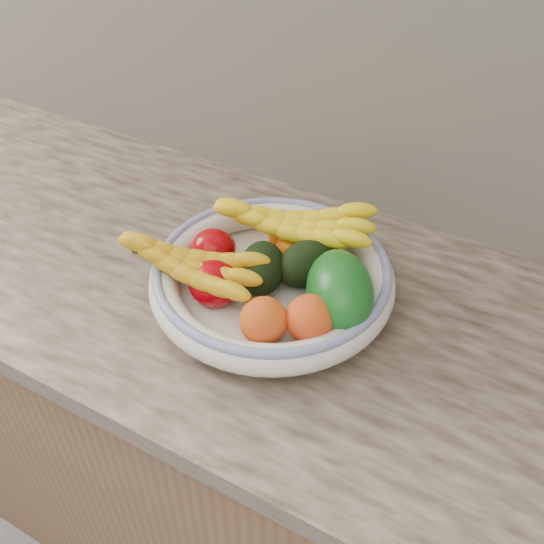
{
  "coord_description": "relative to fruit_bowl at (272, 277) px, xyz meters",
  "views": [
    {
      "loc": [
        0.35,
        1.03,
        1.59
      ],
      "look_at": [
        0.0,
        1.66,
        0.96
      ],
      "focal_mm": 40.0,
      "sensor_mm": 36.0,
      "label": 1
    }
  ],
  "objects": [
    {
      "name": "peach_right",
      "position": [
        0.1,
        -0.07,
        0.02
      ],
      "size": [
        0.09,
        0.09,
        0.07
      ],
      "primitive_type": "ellipsoid",
      "rotation": [
        0.0,
        0.0,
        0.22
      ],
      "color": "orange",
      "rests_on": "fruit_bowl"
    },
    {
      "name": "clementine_back_mid",
      "position": [
        -0.0,
        0.07,
        0.01
      ],
      "size": [
        0.07,
        0.07,
        0.05
      ],
      "primitive_type": "ellipsoid",
      "rotation": [
        0.0,
        0.0,
        -0.41
      ],
      "color": "orange",
      "rests_on": "fruit_bowl"
    },
    {
      "name": "clementine_back_left",
      "position": [
        -0.03,
        0.1,
        0.01
      ],
      "size": [
        0.06,
        0.06,
        0.05
      ],
      "primitive_type": "ellipsoid",
      "rotation": [
        0.0,
        0.0,
        0.1
      ],
      "color": "#F35F05",
      "rests_on": "fruit_bowl"
    },
    {
      "name": "tomato_left",
      "position": [
        -0.11,
        0.0,
        0.01
      ],
      "size": [
        0.09,
        0.09,
        0.07
      ],
      "primitive_type": "ellipsoid",
      "rotation": [
        0.0,
        0.0,
        -0.27
      ],
      "color": "#9D0208",
      "rests_on": "fruit_bowl"
    },
    {
      "name": "kitchen_counter",
      "position": [
        0.0,
        0.03,
        -0.48
      ],
      "size": [
        2.44,
        0.66,
        1.4
      ],
      "color": "brown",
      "rests_on": "ground"
    },
    {
      "name": "fruit_bowl",
      "position": [
        0.0,
        0.0,
        0.0
      ],
      "size": [
        0.39,
        0.39,
        0.08
      ],
      "color": "silver",
      "rests_on": "kitchen_counter"
    },
    {
      "name": "avocado_right",
      "position": [
        0.04,
        0.04,
        0.02
      ],
      "size": [
        0.12,
        0.13,
        0.07
      ],
      "primitive_type": "ellipsoid",
      "rotation": [
        0.0,
        0.0,
        -0.46
      ],
      "color": "black",
      "rests_on": "fruit_bowl"
    },
    {
      "name": "avocado_center",
      "position": [
        -0.02,
        -0.0,
        0.02
      ],
      "size": [
        0.11,
        0.13,
        0.07
      ],
      "primitive_type": "ellipsoid",
      "rotation": [
        0.0,
        0.0,
        0.41
      ],
      "color": "black",
      "rests_on": "fruit_bowl"
    },
    {
      "name": "peach_front",
      "position": [
        0.04,
        -0.1,
        0.02
      ],
      "size": [
        0.08,
        0.08,
        0.07
      ],
      "primitive_type": "ellipsoid",
      "rotation": [
        0.0,
        0.0,
        0.1
      ],
      "color": "orange",
      "rests_on": "fruit_bowl"
    },
    {
      "name": "tomato_near_left",
      "position": [
        -0.06,
        -0.07,
        0.01
      ],
      "size": [
        0.1,
        0.1,
        0.07
      ],
      "primitive_type": "ellipsoid",
      "rotation": [
        0.0,
        0.0,
        -0.24
      ],
      "color": "#A10009",
      "rests_on": "fruit_bowl"
    },
    {
      "name": "banana_bunch_back",
      "position": [
        -0.01,
        0.09,
        0.04
      ],
      "size": [
        0.3,
        0.18,
        0.08
      ],
      "primitive_type": null,
      "rotation": [
        0.0,
        0.0,
        0.28
      ],
      "color": "yellow",
      "rests_on": "fruit_bowl"
    },
    {
      "name": "green_mango",
      "position": [
        0.12,
        -0.0,
        0.03
      ],
      "size": [
        0.19,
        0.19,
        0.13
      ],
      "primitive_type": "ellipsoid",
      "rotation": [
        0.0,
        0.31,
        0.62
      ],
      "color": "#0F5215",
      "rests_on": "fruit_bowl"
    },
    {
      "name": "banana_bunch_front",
      "position": [
        -0.1,
        -0.07,
        0.03
      ],
      "size": [
        0.26,
        0.14,
        0.07
      ],
      "primitive_type": null,
      "rotation": [
        0.0,
        0.0,
        0.17
      ],
      "color": "gold",
      "rests_on": "fruit_bowl"
    },
    {
      "name": "clementine_back_right",
      "position": [
        0.04,
        0.11,
        0.01
      ],
      "size": [
        0.06,
        0.06,
        0.04
      ],
      "primitive_type": "ellipsoid",
      "rotation": [
        0.0,
        0.0,
        -0.24
      ],
      "color": "#DB5F04",
      "rests_on": "fruit_bowl"
    }
  ]
}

